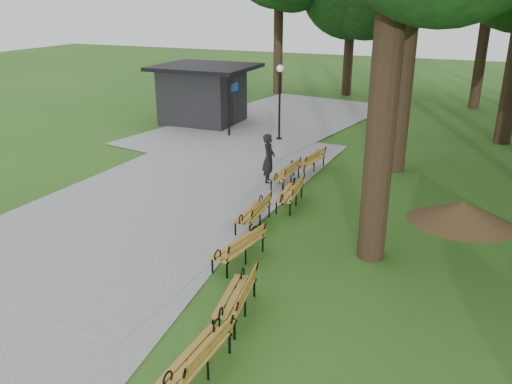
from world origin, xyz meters
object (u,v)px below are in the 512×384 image
at_px(dirt_mound, 462,212).
at_px(bench_5, 285,173).
at_px(bench_0, 197,356).
at_px(bench_3, 253,213).
at_px(lamp_post, 280,87).
at_px(bench_2, 238,247).
at_px(bench_1, 235,297).
at_px(bench_4, 290,193).
at_px(bench_6, 309,161).
at_px(person, 269,159).
at_px(kiosk, 203,94).

xyz_separation_m(dirt_mound, bench_5, (-6.04, 1.10, 0.10)).
xyz_separation_m(bench_0, bench_5, (-2.11, 10.20, 0.00)).
relative_size(dirt_mound, bench_3, 1.39).
height_order(lamp_post, bench_5, lamp_post).
distance_m(dirt_mound, bench_2, 7.07).
xyz_separation_m(bench_1, bench_4, (-1.08, 6.37, 0.00)).
height_order(bench_0, bench_5, same).
height_order(bench_0, bench_1, same).
relative_size(bench_3, bench_5, 1.00).
height_order(bench_2, bench_3, same).
bearing_deg(bench_0, bench_6, -169.87).
bearing_deg(bench_5, person, -90.00).
bearing_deg(lamp_post, bench_6, -55.39).
distance_m(kiosk, bench_5, 10.80).
height_order(person, lamp_post, lamp_post).
distance_m(kiosk, bench_0, 20.32).
relative_size(person, dirt_mound, 0.69).
height_order(person, bench_3, person).
bearing_deg(lamp_post, bench_3, -73.39).
xyz_separation_m(lamp_post, bench_1, (4.39, -14.04, -2.05)).
distance_m(bench_4, bench_5, 1.99).
bearing_deg(bench_2, bench_5, -161.86).
xyz_separation_m(lamp_post, dirt_mound, (8.53, -6.95, -2.14)).
bearing_deg(bench_2, dirt_mound, 143.07).
bearing_deg(dirt_mound, bench_6, 153.27).
relative_size(kiosk, bench_6, 2.60).
xyz_separation_m(kiosk, bench_5, (7.56, -7.64, -1.10)).
bearing_deg(kiosk, bench_2, -58.46).
relative_size(lamp_post, bench_6, 1.84).
relative_size(person, bench_2, 0.96).
height_order(bench_2, bench_5, same).
height_order(kiosk, lamp_post, lamp_post).
relative_size(lamp_post, dirt_mound, 1.32).
bearing_deg(bench_4, bench_2, -4.12).
xyz_separation_m(lamp_post, bench_2, (3.44, -11.86, -2.05)).
relative_size(lamp_post, bench_0, 1.84).
distance_m(person, lamp_post, 6.33).
relative_size(bench_0, bench_5, 1.00).
xyz_separation_m(bench_2, bench_3, (-0.57, 2.21, 0.00)).
xyz_separation_m(bench_0, bench_6, (-1.79, 11.98, 0.00)).
relative_size(person, kiosk, 0.37).
bearing_deg(bench_1, bench_4, 179.94).
relative_size(bench_0, bench_2, 1.00).
bearing_deg(bench_0, bench_2, -162.98).
distance_m(bench_3, bench_6, 5.58).
distance_m(dirt_mound, bench_4, 5.27).
xyz_separation_m(kiosk, bench_6, (7.88, -5.86, -1.10)).
distance_m(lamp_post, bench_1, 14.85).
bearing_deg(bench_4, bench_0, 2.78).
xyz_separation_m(person, bench_0, (2.76, -10.20, -0.47)).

